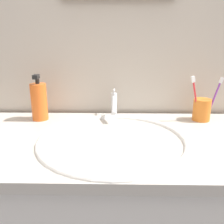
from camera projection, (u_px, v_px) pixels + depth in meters
tiled_wall_back at (116, 40)px, 1.05m from camera, size 2.43×0.04×2.40m
sink_basin at (112, 149)px, 0.83m from camera, size 0.50×0.50×0.09m
faucet at (113, 104)px, 1.03m from camera, size 0.02×0.14×0.11m
toothbrush_cup at (201, 110)px, 1.01m from camera, size 0.07×0.07×0.09m
toothbrush_purple at (214, 96)px, 0.98m from camera, size 0.05×0.01×0.17m
toothbrush_red at (194, 95)px, 0.97m from camera, size 0.06×0.02×0.18m
soap_dispenser at (38, 101)px, 1.01m from camera, size 0.06×0.06×0.19m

